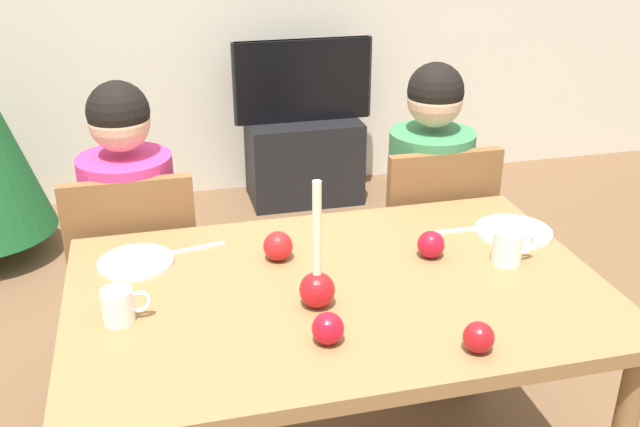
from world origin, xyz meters
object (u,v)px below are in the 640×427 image
(dining_table, at_px, (338,313))
(candle_centerpiece, at_px, (317,282))
(plate_right, at_px, (513,231))
(mug_left, at_px, (119,306))
(person_right_child, at_px, (426,226))
(tv_stand, at_px, (304,160))
(plate_left, at_px, (136,262))
(chair_left, at_px, (138,277))
(mug_right, at_px, (508,247))
(apple_far_edge, at_px, (328,328))
(apple_by_right_mug, at_px, (431,245))
(apple_near_candle, at_px, (479,337))
(person_left_child, at_px, (136,258))
(tv, at_px, (303,81))
(chair_right, at_px, (429,244))
(apple_by_left_plate, at_px, (278,246))

(dining_table, relative_size, candle_centerpiece, 4.17)
(plate_right, bearing_deg, mug_left, -169.53)
(person_right_child, distance_m, plate_right, 0.51)
(tv_stand, xyz_separation_m, plate_left, (-0.93, -2.05, 0.52))
(tv_stand, distance_m, plate_right, 2.19)
(chair_left, bearing_deg, dining_table, -48.92)
(mug_right, bearing_deg, candle_centerpiece, -170.66)
(candle_centerpiece, bearing_deg, apple_far_edge, -94.86)
(dining_table, bearing_deg, mug_left, -176.28)
(candle_centerpiece, height_order, plate_right, candle_centerpiece)
(mug_left, height_order, apple_by_right_mug, mug_left)
(plate_right, xyz_separation_m, apple_near_candle, (-0.37, -0.53, 0.03))
(plate_left, relative_size, mug_left, 1.76)
(mug_left, bearing_deg, plate_right, 10.47)
(person_left_child, bearing_deg, tv, 60.26)
(chair_right, height_order, apple_near_candle, chair_right)
(plate_left, distance_m, apple_by_right_mug, 0.83)
(chair_right, xyz_separation_m, tv_stand, (-0.09, 1.69, -0.27))
(plate_left, bearing_deg, person_right_child, 20.87)
(person_right_child, height_order, candle_centerpiece, person_right_child)
(person_right_child, distance_m, apple_far_edge, 1.09)
(person_left_child, bearing_deg, plate_left, -87.79)
(candle_centerpiece, distance_m, mug_left, 0.48)
(person_left_child, relative_size, apple_by_right_mug, 15.11)
(dining_table, xyz_separation_m, apple_by_left_plate, (-0.13, 0.18, 0.12))
(chair_right, xyz_separation_m, plate_right, (0.08, -0.43, 0.24))
(person_left_child, distance_m, mug_left, 0.71)
(chair_left, bearing_deg, tv, 60.73)
(dining_table, distance_m, candle_centerpiece, 0.19)
(apple_by_right_mug, bearing_deg, candle_centerpiece, -154.71)
(apple_by_right_mug, bearing_deg, mug_left, -171.29)
(tv_stand, distance_m, apple_far_edge, 2.65)
(tv_stand, xyz_separation_m, apple_far_edge, (-0.51, -2.54, 0.55))
(apple_by_right_mug, bearing_deg, apple_by_left_plate, 168.20)
(candle_centerpiece, bearing_deg, apple_by_right_mug, 25.29)
(mug_left, height_order, mug_right, mug_right)
(person_left_child, bearing_deg, candle_centerpiece, -57.89)
(apple_by_right_mug, distance_m, apple_far_edge, 0.51)
(dining_table, bearing_deg, chair_right, 49.92)
(tv, xyz_separation_m, plate_left, (-0.93, -2.05, 0.05))
(chair_right, xyz_separation_m, plate_left, (-1.03, -0.36, 0.24))
(tv_stand, bearing_deg, apple_by_left_plate, -104.42)
(chair_left, xyz_separation_m, candle_centerpiece, (0.45, -0.69, 0.31))
(mug_right, bearing_deg, dining_table, -178.64)
(plate_left, xyz_separation_m, apple_far_edge, (0.42, -0.49, 0.03))
(dining_table, height_order, chair_left, chair_left)
(person_right_child, xyz_separation_m, mug_left, (-1.06, -0.68, 0.22))
(tv, relative_size, mug_left, 6.68)
(tv, bearing_deg, person_left_child, -119.74)
(tv, height_order, candle_centerpiece, candle_centerpiece)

